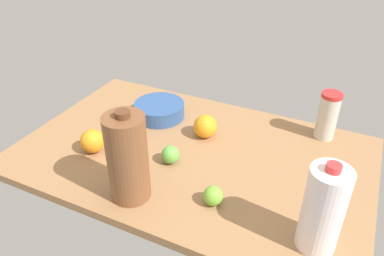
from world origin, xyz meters
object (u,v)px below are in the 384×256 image
(mixing_bowl, at_px, (159,110))
(orange_by_jug, at_px, (92,141))
(chocolate_milk_jug, at_px, (128,158))
(lime_beside_bowl, at_px, (170,155))
(tumbler_cup, at_px, (328,116))
(lime_loose, at_px, (213,196))
(milk_jug, at_px, (323,210))
(orange_near_front, at_px, (204,126))

(mixing_bowl, height_order, orange_by_jug, orange_by_jug)
(chocolate_milk_jug, height_order, lime_beside_bowl, chocolate_milk_jug)
(tumbler_cup, bearing_deg, mixing_bowl, -167.75)
(orange_by_jug, bearing_deg, lime_loose, -7.13)
(mixing_bowl, distance_m, orange_by_jug, 0.32)
(orange_by_jug, distance_m, lime_loose, 0.48)
(orange_by_jug, relative_size, lime_loose, 1.44)
(orange_by_jug, xyz_separation_m, lime_loose, (0.48, -0.06, -0.01))
(tumbler_cup, distance_m, lime_loose, 0.56)
(lime_beside_bowl, height_order, lime_loose, lime_beside_bowl)
(mixing_bowl, distance_m, chocolate_milk_jug, 0.47)
(milk_jug, height_order, orange_by_jug, milk_jug)
(milk_jug, relative_size, orange_near_front, 3.00)
(mixing_bowl, bearing_deg, chocolate_milk_jug, -70.66)
(mixing_bowl, height_order, lime_beside_bowl, lime_beside_bowl)
(tumbler_cup, bearing_deg, orange_by_jug, -148.10)
(lime_beside_bowl, bearing_deg, orange_by_jug, -167.62)
(mixing_bowl, height_order, orange_near_front, orange_near_front)
(mixing_bowl, relative_size, chocolate_milk_jug, 0.69)
(mixing_bowl, relative_size, milk_jug, 0.77)
(chocolate_milk_jug, xyz_separation_m, orange_by_jug, (-0.24, 0.13, -0.09))
(milk_jug, bearing_deg, lime_loose, 175.63)
(milk_jug, height_order, tumbler_cup, milk_jug)
(mixing_bowl, xyz_separation_m, lime_beside_bowl, (0.18, -0.25, 0.00))
(orange_by_jug, bearing_deg, lime_beside_bowl, 12.38)
(tumbler_cup, distance_m, lime_beside_bowl, 0.58)
(chocolate_milk_jug, relative_size, orange_near_front, 3.34)
(lime_beside_bowl, bearing_deg, orange_near_front, 79.50)
(mixing_bowl, xyz_separation_m, orange_near_front, (0.22, -0.05, 0.01))
(tumbler_cup, height_order, lime_beside_bowl, tumbler_cup)
(lime_loose, bearing_deg, orange_by_jug, 172.87)
(mixing_bowl, xyz_separation_m, milk_jug, (0.68, -0.39, 0.09))
(chocolate_milk_jug, relative_size, tumbler_cup, 1.61)
(tumbler_cup, bearing_deg, lime_loose, -114.86)
(tumbler_cup, bearing_deg, chocolate_milk_jug, -129.26)
(milk_jug, xyz_separation_m, lime_loose, (-0.29, 0.02, -0.09))
(chocolate_milk_jug, xyz_separation_m, tumbler_cup, (0.47, 0.57, -0.05))
(lime_loose, bearing_deg, milk_jug, -4.37)
(mixing_bowl, distance_m, orange_near_front, 0.23)
(mixing_bowl, bearing_deg, tumbler_cup, 12.25)
(tumbler_cup, xyz_separation_m, orange_by_jug, (-0.71, -0.44, -0.05))
(tumbler_cup, bearing_deg, lime_beside_bowl, -138.84)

